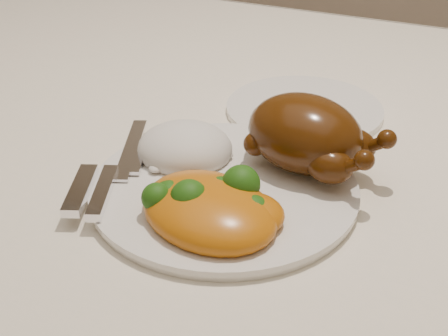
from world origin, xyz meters
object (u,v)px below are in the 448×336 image
at_px(dinner_plate, 224,190).
at_px(side_plate, 304,109).
at_px(dining_table, 175,189).
at_px(roast_chicken, 308,135).

relative_size(dinner_plate, side_plate, 1.34).
bearing_deg(dinner_plate, dining_table, 135.45).
relative_size(dining_table, dinner_plate, 5.97).
height_order(side_plate, roast_chicken, roast_chicken).
xyz_separation_m(dinner_plate, side_plate, (0.02, 0.22, -0.00)).
bearing_deg(side_plate, dinner_plate, -94.19).
relative_size(dining_table, side_plate, 8.01).
relative_size(dining_table, roast_chicken, 9.76).
bearing_deg(dining_table, roast_chicken, -16.97).
xyz_separation_m(dining_table, side_plate, (0.15, 0.09, 0.11)).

